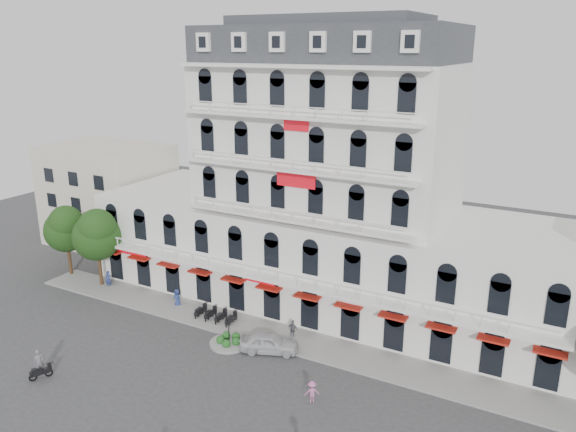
{
  "coord_description": "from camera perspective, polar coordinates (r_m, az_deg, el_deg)",
  "views": [
    {
      "loc": [
        20.73,
        -27.48,
        23.42
      ],
      "look_at": [
        0.29,
        10.0,
        10.39
      ],
      "focal_mm": 35.0,
      "sensor_mm": 36.0,
      "label": 1
    }
  ],
  "objects": [
    {
      "name": "ground",
      "position": [
        41.63,
        -7.29,
        -17.41
      ],
      "size": [
        120.0,
        120.0,
        0.0
      ],
      "primitive_type": "plane",
      "color": "#38383A",
      "rests_on": "ground"
    },
    {
      "name": "sidewalk",
      "position": [
        48.01,
        -0.9,
        -12.11
      ],
      "size": [
        53.0,
        4.0,
        0.16
      ],
      "primitive_type": "cube",
      "color": "gray",
      "rests_on": "ground"
    },
    {
      "name": "main_building",
      "position": [
        51.75,
        3.96,
        1.86
      ],
      "size": [
        45.0,
        15.0,
        25.8
      ],
      "color": "silver",
      "rests_on": "ground"
    },
    {
      "name": "flank_building_west",
      "position": [
        71.63,
        -17.73,
        2.08
      ],
      "size": [
        14.0,
        10.0,
        12.0
      ],
      "primitive_type": "cube",
      "color": "beige",
      "rests_on": "ground"
    },
    {
      "name": "traffic_island",
      "position": [
        47.12,
        -6.0,
        -12.57
      ],
      "size": [
        3.2,
        3.2,
        1.6
      ],
      "color": "gray",
      "rests_on": "ground"
    },
    {
      "name": "parked_scooter_row",
      "position": [
        50.97,
        -7.34,
        -10.53
      ],
      "size": [
        4.4,
        1.8,
        1.1
      ],
      "primitive_type": null,
      "color": "black",
      "rests_on": "ground"
    },
    {
      "name": "tree_west_outer",
      "position": [
        62.52,
        -21.63,
        -1.06
      ],
      "size": [
        4.5,
        4.48,
        7.76
      ],
      "color": "#382314",
      "rests_on": "ground"
    },
    {
      "name": "tree_west_inner",
      "position": [
        58.46,
        -18.87,
        -1.63
      ],
      "size": [
        4.76,
        4.76,
        8.25
      ],
      "color": "#382314",
      "rests_on": "ground"
    },
    {
      "name": "parked_car",
      "position": [
        45.66,
        -1.94,
        -12.74
      ],
      "size": [
        5.02,
        3.44,
        1.59
      ],
      "primitive_type": "imported",
      "rotation": [
        0.0,
        0.0,
        1.94
      ],
      "color": "silver",
      "rests_on": "ground"
    },
    {
      "name": "rider_west",
      "position": [
        45.96,
        -23.92,
        -13.71
      ],
      "size": [
        1.0,
        1.57,
        2.33
      ],
      "rotation": [
        0.0,
        0.0,
        1.1
      ],
      "color": "black",
      "rests_on": "ground"
    },
    {
      "name": "pedestrian_left",
      "position": [
        53.83,
        -11.21,
        -8.15
      ],
      "size": [
        0.85,
        0.57,
        1.7
      ],
      "primitive_type": "imported",
      "rotation": [
        0.0,
        0.0,
        -0.03
      ],
      "color": "navy",
      "rests_on": "ground"
    },
    {
      "name": "pedestrian_mid",
      "position": [
        47.51,
        0.5,
        -11.43
      ],
      "size": [
        0.98,
        0.46,
        1.63
      ],
      "primitive_type": "imported",
      "rotation": [
        0.0,
        0.0,
        3.07
      ],
      "color": "#56565D",
      "rests_on": "ground"
    },
    {
      "name": "pedestrian_right",
      "position": [
        40.06,
        2.45,
        -17.42
      ],
      "size": [
        1.18,
        1.07,
        1.59
      ],
      "primitive_type": "imported",
      "rotation": [
        0.0,
        0.0,
        3.74
      ],
      "color": "#BB639B",
      "rests_on": "ground"
    },
    {
      "name": "pedestrian_far",
      "position": [
        59.45,
        -17.78,
        -6.16
      ],
      "size": [
        0.75,
        0.62,
        1.77
      ],
      "primitive_type": "imported",
      "rotation": [
        0.0,
        0.0,
        0.36
      ],
      "color": "navy",
      "rests_on": "ground"
    }
  ]
}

